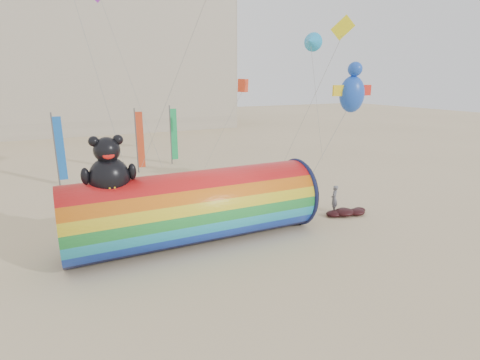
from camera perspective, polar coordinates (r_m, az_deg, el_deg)
name	(u,v)px	position (r m, az deg, el deg)	size (l,w,h in m)	color
ground	(244,236)	(18.42, 0.65, -8.51)	(160.00, 160.00, 0.00)	#CCB58C
hotel_building	(13,57)	(61.27, -31.34, 15.75)	(60.40, 15.40, 20.60)	#B7AD99
windsock_assembly	(195,205)	(17.39, -6.87, -3.85)	(11.53, 3.51, 5.31)	red
kite_handler	(334,199)	(22.05, 14.16, -2.78)	(0.57, 0.37, 1.56)	slate
fabric_bundle	(347,212)	(21.90, 15.92, -4.71)	(2.62, 1.35, 0.41)	#3B0A0C
festival_banners	(128,141)	(31.28, -16.66, 5.76)	(9.87, 3.47, 5.20)	#59595E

